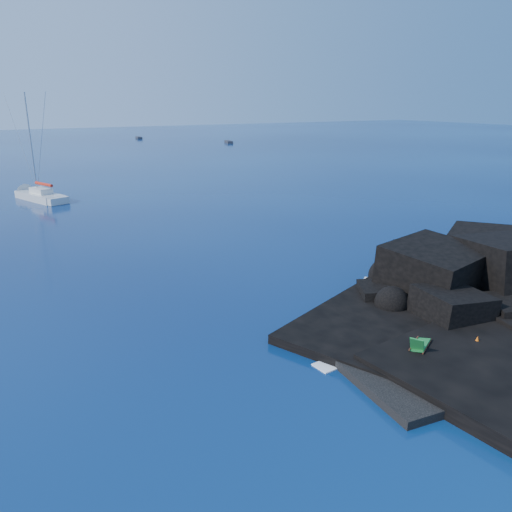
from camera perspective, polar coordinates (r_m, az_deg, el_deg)
The scene contains 10 objects.
ground at distance 19.68m, azimuth 12.57°, elevation -15.83°, with size 400.00×400.00×0.00m, color #030B32.
beach at distance 22.86m, azimuth 20.35°, elevation -11.55°, with size 8.50×6.00×0.70m, color black.
surf_foam at distance 25.91m, azimuth 13.54°, elevation -7.39°, with size 10.00×8.00×0.06m, color white, non-canonical shape.
sailboat at distance 60.76m, azimuth -23.42°, elevation 5.89°, with size 2.31×11.00×11.53m, color silver, non-canonical shape.
deck_chair at distance 22.60m, azimuth 18.32°, elevation -9.16°, with size 1.55×0.68×1.06m, color #176A2C, non-canonical shape.
towel at distance 23.45m, azimuth 24.56°, elevation -10.30°, with size 1.74×0.82×0.05m, color silver.
sunbather at distance 23.39m, azimuth 24.60°, elevation -10.02°, with size 1.62×0.40×0.22m, color tan, non-canonical shape.
marker_cone at distance 24.06m, azimuth 23.94°, elevation -8.91°, with size 0.32×0.32×0.49m, color orange.
distant_boat_a at distance 150.96m, azimuth -13.24°, elevation 12.92°, with size 1.30×4.19×0.56m, color #2A2B30.
distant_boat_b at distance 132.30m, azimuth -3.15°, elevation 12.77°, with size 1.38×4.45×0.59m, color #29282E.
Camera 1 is at (-11.47, -11.93, 10.65)m, focal length 35.00 mm.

